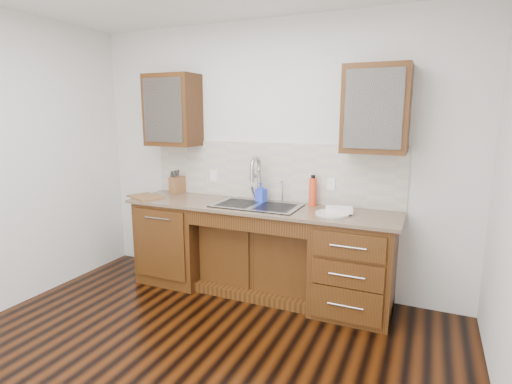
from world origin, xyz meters
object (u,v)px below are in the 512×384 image
at_px(knife_block, 177,185).
at_px(cutting_board, 145,197).
at_px(water_bottle, 313,192).
at_px(plate, 332,214).
at_px(soap_bottle, 261,192).

height_order(knife_block, cutting_board, knife_block).
distance_m(water_bottle, plate, 0.39).
height_order(soap_bottle, plate, soap_bottle).
bearing_deg(water_bottle, soap_bottle, -172.94).
xyz_separation_m(plate, cutting_board, (-2.00, -0.07, -0.00)).
bearing_deg(knife_block, plate, 0.76).
xyz_separation_m(knife_block, cutting_board, (-0.17, -0.35, -0.09)).
xyz_separation_m(water_bottle, cutting_board, (-1.74, -0.34, -0.13)).
height_order(water_bottle, knife_block, water_bottle).
bearing_deg(plate, knife_block, 171.49).
xyz_separation_m(water_bottle, knife_block, (-1.57, 0.00, -0.04)).
bearing_deg(knife_block, water_bottle, 9.11).
height_order(plate, knife_block, knife_block).
bearing_deg(water_bottle, knife_block, 179.84).
xyz_separation_m(soap_bottle, cutting_board, (-1.23, -0.28, -0.09)).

